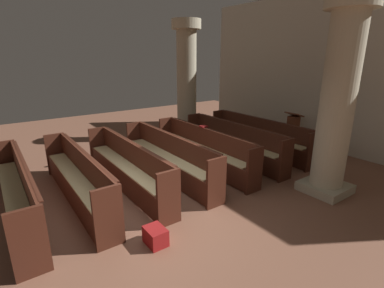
{
  "coord_description": "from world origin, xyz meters",
  "views": [
    {
      "loc": [
        4.31,
        -2.11,
        2.75
      ],
      "look_at": [
        -0.91,
        1.64,
        0.75
      ],
      "focal_mm": 26.92,
      "sensor_mm": 36.0,
      "label": 1
    }
  ],
  "objects": [
    {
      "name": "pew_row_4",
      "position": [
        -1.11,
        0.08,
        0.52
      ],
      "size": [
        3.55,
        0.46,
        0.98
      ],
      "color": "#4C2316",
      "rests_on": "ground"
    },
    {
      "name": "pew_row_6",
      "position": [
        -1.11,
        -1.96,
        0.52
      ],
      "size": [
        3.55,
        0.47,
        0.98
      ],
      "color": "#4C2316",
      "rests_on": "ground"
    },
    {
      "name": "lectern",
      "position": [
        -0.89,
        5.46,
        0.45
      ],
      "size": [
        0.48,
        0.45,
        1.08
      ],
      "color": "#562B1A",
      "rests_on": "ground"
    },
    {
      "name": "hymn_book",
      "position": [
        -1.34,
        2.31,
        0.99
      ],
      "size": [
        0.15,
        0.18,
        0.04
      ],
      "primitive_type": "cube",
      "color": "maroon",
      "rests_on": "pew_row_2"
    },
    {
      "name": "pillar_aisle_side",
      "position": [
        1.47,
        3.36,
        1.98
      ],
      "size": [
        0.93,
        0.93,
        3.81
      ],
      "color": "tan",
      "rests_on": "ground"
    },
    {
      "name": "pew_row_3",
      "position": [
        -1.11,
        1.1,
        0.52
      ],
      "size": [
        3.55,
        0.47,
        0.98
      ],
      "color": "#4C2316",
      "rests_on": "ground"
    },
    {
      "name": "pillar_far_side",
      "position": [
        -3.65,
        3.38,
        1.98
      ],
      "size": [
        0.93,
        0.93,
        3.81
      ],
      "color": "tan",
      "rests_on": "ground"
    },
    {
      "name": "pew_row_0",
      "position": [
        -1.11,
        4.15,
        0.52
      ],
      "size": [
        3.55,
        0.47,
        0.98
      ],
      "color": "#4C2316",
      "rests_on": "ground"
    },
    {
      "name": "pew_row_1",
      "position": [
        -1.11,
        3.14,
        0.52
      ],
      "size": [
        3.55,
        0.46,
        0.98
      ],
      "color": "#4C2316",
      "rests_on": "ground"
    },
    {
      "name": "back_wall",
      "position": [
        0.0,
        6.08,
        2.25
      ],
      "size": [
        10.0,
        0.16,
        4.5
      ],
      "primitive_type": "cube",
      "color": "beige",
      "rests_on": "ground"
    },
    {
      "name": "kneeler_box_red",
      "position": [
        0.96,
        -0.38,
        0.13
      ],
      "size": [
        0.36,
        0.27,
        0.27
      ],
      "primitive_type": "cube",
      "color": "maroon",
      "rests_on": "ground"
    },
    {
      "name": "ground_plane",
      "position": [
        0.0,
        0.0,
        0.0
      ],
      "size": [
        19.2,
        19.2,
        0.0
      ],
      "primitive_type": "plane",
      "color": "brown"
    },
    {
      "name": "pew_row_5",
      "position": [
        -1.11,
        -0.94,
        0.52
      ],
      "size": [
        3.55,
        0.46,
        0.98
      ],
      "color": "#4C2316",
      "rests_on": "ground"
    },
    {
      "name": "pew_row_2",
      "position": [
        -1.11,
        2.12,
        0.52
      ],
      "size": [
        3.55,
        0.46,
        0.98
      ],
      "color": "#4C2316",
      "rests_on": "ground"
    }
  ]
}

